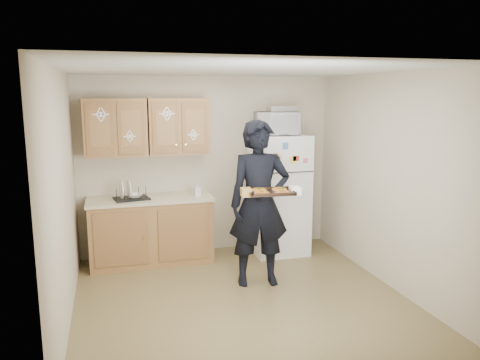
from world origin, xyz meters
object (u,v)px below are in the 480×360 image
object	(u,v)px
refrigerator	(278,194)
microwave	(277,123)
person	(259,204)
baking_tray	(271,192)
dish_rack	(131,193)

from	to	relation	value
refrigerator	microwave	size ratio (longest dim) A/B	2.99
person	baking_tray	world-z (taller)	person
baking_tray	dish_rack	bearing A→B (deg)	144.13
refrigerator	person	size ratio (longest dim) A/B	0.86
baking_tray	microwave	xyz separation A→B (m)	(0.53, 1.27, 0.68)
refrigerator	dish_rack	world-z (taller)	refrigerator
refrigerator	person	bearing A→B (deg)	-121.31
baking_tray	microwave	distance (m)	1.53
microwave	baking_tray	bearing A→B (deg)	-111.11
refrigerator	person	distance (m)	1.20
person	dish_rack	xyz separation A→B (m)	(-1.42, 1.03, 0.00)
person	baking_tray	size ratio (longest dim) A/B	3.95
person	microwave	distance (m)	1.42
baking_tray	microwave	bearing A→B (deg)	73.96
microwave	dish_rack	xyz separation A→B (m)	(-1.98, 0.06, -0.87)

